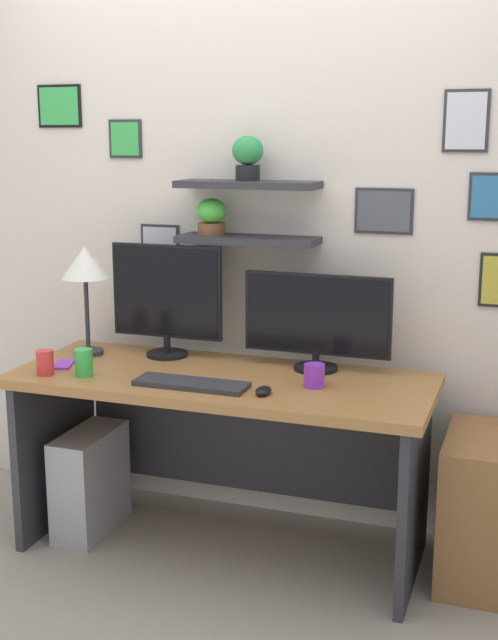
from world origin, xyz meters
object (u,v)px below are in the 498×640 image
object	(u,v)px
monitor_left	(167,297)
cell_phone	(64,364)
coffee_mug	(314,376)
water_cup	(84,363)
desk	(227,421)
computer_mouse	(263,391)
computer_tower_left	(90,481)
desk_lamp	(85,268)
monitor_right	(317,319)
pen_cup	(45,362)
keyboard	(191,384)

from	to	relation	value
monitor_left	cell_phone	bearing A→B (deg)	-139.50
coffee_mug	water_cup	xyz separation A→B (m)	(-0.91, -0.16, 0.01)
desk	water_cup	distance (m)	0.63
computer_mouse	computer_tower_left	world-z (taller)	computer_mouse
cell_phone	water_cup	bearing A→B (deg)	-51.83
desk_lamp	computer_tower_left	size ratio (longest dim) A/B	1.06
desk	monitor_right	distance (m)	0.56
monitor_right	desk_lamp	distance (m)	1.02
desk	computer_mouse	xyz separation A→B (m)	(0.24, -0.24, 0.22)
cell_phone	coffee_mug	xyz separation A→B (m)	(1.07, 0.05, 0.04)
pen_cup	water_cup	world-z (taller)	water_cup
monitor_right	computer_mouse	size ratio (longest dim) A/B	6.77
computer_mouse	pen_cup	world-z (taller)	pen_cup
desk	coffee_mug	world-z (taller)	coffee_mug
computer_mouse	keyboard	bearing A→B (deg)	178.21
computer_tower_left	desk	bearing A→B (deg)	7.99
keyboard	computer_tower_left	xyz separation A→B (m)	(-0.54, 0.14, -0.54)
desk_lamp	computer_tower_left	world-z (taller)	desk_lamp
keyboard	pen_cup	world-z (taller)	pen_cup
monitor_left	computer_tower_left	xyz separation A→B (m)	(-0.27, -0.25, -0.78)
coffee_mug	computer_tower_left	world-z (taller)	coffee_mug
cell_phone	water_cup	size ratio (longest dim) A/B	1.27
monitor_left	computer_mouse	world-z (taller)	monitor_left
computer_mouse	desk	bearing A→B (deg)	134.95
coffee_mug	computer_tower_left	distance (m)	1.14
pen_cup	water_cup	distance (m)	0.16
monitor_right	coffee_mug	bearing A→B (deg)	-77.01
monitor_left	water_cup	xyz separation A→B (m)	(-0.18, -0.40, -0.20)
cell_phone	computer_tower_left	xyz separation A→B (m)	(0.07, 0.05, -0.53)
coffee_mug	water_cup	world-z (taller)	water_cup
monitor_left	keyboard	world-z (taller)	monitor_left
monitor_left	computer_tower_left	bearing A→B (deg)	-137.38
monitor_right	water_cup	xyz separation A→B (m)	(-0.85, -0.40, -0.15)
desk	computer_mouse	world-z (taller)	computer_mouse
monitor_right	water_cup	distance (m)	0.95
computer_tower_left	monitor_left	bearing A→B (deg)	42.62
monitor_right	desk_lamp	bearing A→B (deg)	-174.68
computer_mouse	water_cup	world-z (taller)	water_cup
monitor_left	coffee_mug	world-z (taller)	monitor_left
keyboard	water_cup	bearing A→B (deg)	-178.78
pen_cup	desk	bearing A→B (deg)	22.06
coffee_mug	pen_cup	world-z (taller)	pen_cup
keyboard	desk_lamp	distance (m)	0.78
desk	monitor_left	xyz separation A→B (m)	(-0.33, 0.16, 0.47)
desk	water_cup	xyz separation A→B (m)	(-0.52, -0.24, 0.26)
coffee_mug	monitor_right	bearing A→B (deg)	102.99
monitor_right	computer_tower_left	xyz separation A→B (m)	(-0.93, -0.25, -0.74)
keyboard	desk_lamp	xyz separation A→B (m)	(-0.62, 0.30, 0.37)
keyboard	computer_mouse	distance (m)	0.29
monitor_right	computer_mouse	world-z (taller)	monitor_right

